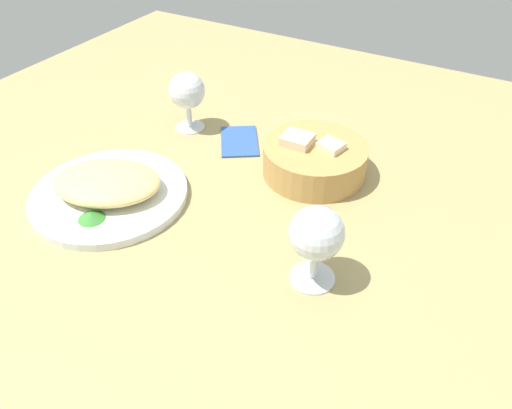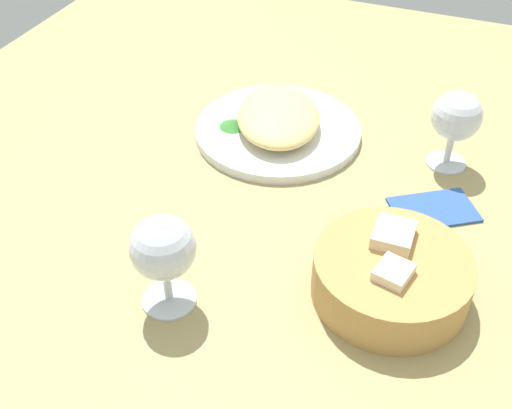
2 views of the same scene
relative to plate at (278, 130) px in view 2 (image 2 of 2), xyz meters
The scene contains 8 objects.
ground_plane 18.80cm from the plate, 35.19° to the left, with size 140.00×140.00×2.00cm, color tan.
plate is the anchor object (origin of this frame).
omelette 2.58cm from the plate, ahead, with size 17.77×12.69×3.77cm, color #EBCE7B.
lettuce_garnish 7.10cm from the plate, 68.31° to the right, with size 4.22×4.22×1.18cm, color #388533.
bread_basket 35.22cm from the plate, 41.74° to the left, with size 18.06×18.06×7.18cm.
wine_glass_near 37.41cm from the plate, ahead, with size 7.31×7.31×12.05cm.
wine_glass_far 26.60cm from the plate, 94.46° to the left, with size 7.07×7.07×11.70cm.
folded_napkin 27.47cm from the plate, 69.79° to the left, with size 11.00×7.00×0.80cm, color #2E549C.
Camera 2 is at (63.41, 17.03, 56.01)cm, focal length 44.89 mm.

